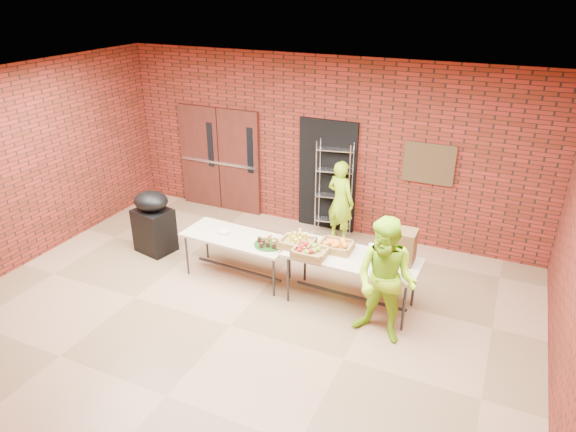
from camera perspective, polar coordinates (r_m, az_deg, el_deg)
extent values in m
cube|color=olive|center=(7.30, -6.44, -12.15)|extent=(8.00, 7.00, 0.04)
cube|color=silver|center=(5.95, -7.96, 13.62)|extent=(8.00, 7.00, 0.04)
cube|color=maroon|center=(9.43, 4.04, 7.81)|extent=(8.00, 0.04, 3.20)
cube|color=maroon|center=(9.12, -29.37, 3.99)|extent=(0.04, 7.00, 3.20)
cube|color=#491B14|center=(10.70, -9.67, 6.52)|extent=(0.88, 0.08, 2.10)
cube|color=#491B14|center=(10.24, -5.45, 5.93)|extent=(0.88, 0.08, 2.10)
cube|color=black|center=(10.42, -8.65, 7.82)|extent=(0.12, 0.02, 0.90)
cube|color=black|center=(9.98, -4.25, 7.26)|extent=(0.12, 0.02, 0.90)
cube|color=silver|center=(10.43, -7.76, 5.87)|extent=(1.70, 0.04, 0.05)
cube|color=black|center=(9.52, 4.38, 4.47)|extent=(1.10, 0.06, 2.10)
cube|color=#42321A|center=(8.93, 15.39, 5.64)|extent=(0.85, 0.04, 0.70)
cube|color=#C3B195|center=(8.04, -5.68, -2.37)|extent=(1.77, 0.81, 0.04)
cube|color=#2D2E32|center=(8.32, -5.51, -5.91)|extent=(1.54, 0.11, 0.03)
cylinder|color=#2D2E32|center=(8.79, -9.02, -2.67)|extent=(0.03, 0.03, 0.67)
cylinder|color=#2D2E32|center=(8.12, 0.19, -4.80)|extent=(0.03, 0.03, 0.67)
cylinder|color=#2D2E32|center=(8.38, -11.16, -4.32)|extent=(0.03, 0.03, 0.67)
cylinder|color=#2D2E32|center=(7.67, -1.60, -6.74)|extent=(0.03, 0.03, 0.67)
cube|color=#C3B195|center=(7.34, 7.12, -4.64)|extent=(1.93, 0.85, 0.04)
cube|color=#2D2E32|center=(7.67, 6.87, -8.79)|extent=(1.70, 0.09, 0.03)
cylinder|color=#2D2E32|center=(8.04, 1.90, -4.85)|extent=(0.04, 0.04, 0.74)
cylinder|color=#2D2E32|center=(7.65, 13.81, -7.33)|extent=(0.04, 0.04, 0.74)
cylinder|color=#2D2E32|center=(7.54, 0.01, -7.04)|extent=(0.04, 0.04, 0.74)
cylinder|color=#2D2E32|center=(7.12, 12.74, -9.87)|extent=(0.04, 0.04, 0.74)
cube|color=olive|center=(7.52, 1.04, -3.17)|extent=(0.48, 0.37, 0.07)
cube|color=olive|center=(7.47, 5.33, -3.50)|extent=(0.47, 0.37, 0.07)
cube|color=olive|center=(7.28, 2.47, -4.19)|extent=(0.47, 0.37, 0.07)
cylinder|color=#154412|center=(7.74, -2.15, -3.16)|extent=(0.45, 0.45, 0.02)
cube|color=silver|center=(8.11, -7.16, -1.82)|extent=(0.17, 0.11, 0.06)
cube|color=brown|center=(7.22, 12.55, -3.27)|extent=(0.36, 0.32, 0.48)
cylinder|color=silver|center=(7.16, 9.02, -4.33)|extent=(0.08, 0.08, 0.24)
cylinder|color=silver|center=(7.06, 10.10, -4.97)|extent=(0.07, 0.07, 0.21)
cylinder|color=silver|center=(7.25, 9.18, -3.94)|extent=(0.08, 0.08, 0.24)
cube|color=black|center=(9.20, -14.61, -1.55)|extent=(0.70, 0.62, 0.78)
ellipsoid|color=black|center=(8.97, -14.99, 1.62)|extent=(0.69, 0.62, 0.33)
imported|color=#99DB18|center=(9.19, 5.85, 1.65)|extent=(0.64, 0.52, 1.50)
imported|color=#99DB18|center=(6.69, 10.79, -7.12)|extent=(0.94, 0.79, 1.73)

